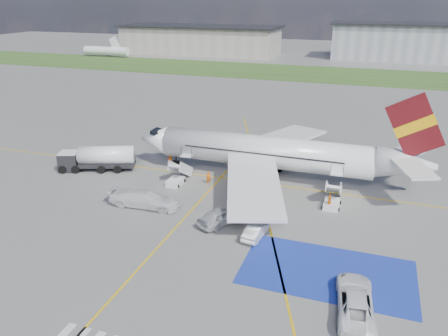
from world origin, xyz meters
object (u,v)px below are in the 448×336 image
(van_white_a, at_px, (356,298))
(airliner, at_px, (276,153))
(car_silver_a, at_px, (220,216))
(car_silver_b, at_px, (256,231))
(van_white_b, at_px, (144,197))
(gpu_cart, at_px, (115,162))
(fuel_tanker, at_px, (98,160))

(van_white_a, bearing_deg, airliner, -70.14)
(car_silver_a, xyz_separation_m, car_silver_b, (4.04, -1.35, -0.20))
(van_white_b, bearing_deg, van_white_a, -116.94)
(car_silver_b, bearing_deg, car_silver_a, -11.20)
(car_silver_a, distance_m, van_white_a, 16.19)
(gpu_cart, distance_m, van_white_a, 37.21)
(car_silver_a, xyz_separation_m, van_white_a, (13.49, -8.95, 0.18))
(fuel_tanker, distance_m, van_white_a, 37.66)
(airliner, xyz_separation_m, car_silver_b, (1.42, -14.50, -2.73))
(car_silver_b, xyz_separation_m, van_white_a, (9.45, -7.60, 0.38))
(fuel_tanker, height_order, van_white_b, fuel_tanker)
(airliner, distance_m, van_white_b, 16.99)
(airliner, bearing_deg, fuel_tanker, -168.26)
(gpu_cart, relative_size, van_white_a, 0.37)
(car_silver_b, height_order, van_white_b, van_white_b)
(gpu_cart, bearing_deg, van_white_a, -23.40)
(gpu_cart, relative_size, car_silver_b, 0.50)
(gpu_cart, height_order, van_white_a, van_white_a)
(airliner, height_order, van_white_a, airliner)
(gpu_cart, bearing_deg, airliner, 15.60)
(fuel_tanker, relative_size, car_silver_a, 1.95)
(airliner, bearing_deg, car_silver_b, -84.42)
(gpu_cart, xyz_separation_m, car_silver_b, (22.47, -11.51, -0.05))
(airliner, distance_m, gpu_cart, 21.44)
(car_silver_a, relative_size, car_silver_b, 1.25)
(van_white_a, relative_size, van_white_b, 0.93)
(car_silver_a, distance_m, car_silver_b, 4.26)
(car_silver_b, bearing_deg, fuel_tanker, -15.02)
(car_silver_a, bearing_deg, car_silver_b, -171.81)
(fuel_tanker, relative_size, gpu_cart, 4.86)
(gpu_cart, xyz_separation_m, van_white_b, (9.41, -9.17, 0.46))
(airliner, xyz_separation_m, car_silver_a, (-2.62, -13.15, -2.53))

